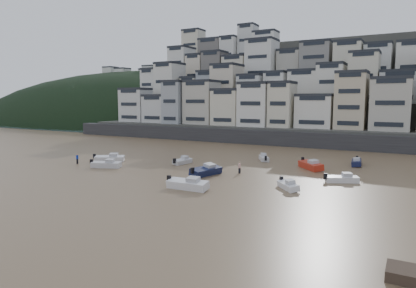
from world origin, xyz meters
The scene contains 17 objects.
ground centered at (0.00, 0.00, 0.00)m, with size 400.00×400.00×0.00m, color olive.
sea_strip centered at (-110.00, 145.00, 0.01)m, with size 340.00×340.00×0.00m, color #42595F.
harbor_wall centered at (10.00, 65.00, 1.75)m, with size 140.00×3.00×3.50m, color #38383A.
hillside centered at (14.73, 104.84, 13.01)m, with size 141.04×66.00×50.00m.
headland centered at (-95.00, 135.00, 0.02)m, with size 216.00×135.00×53.33m.
boat_a centered at (9.14, 16.99, 0.79)m, with size 5.78×1.89×1.58m, color white, non-canonical shape.
boat_b centered at (19.94, 22.96, 0.59)m, with size 4.35×1.42×1.19m, color white, non-canonical shape.
boat_c centered at (6.94, 25.48, 0.81)m, with size 5.92×1.94×1.61m, color #141B3F, non-canonical shape.
boat_d centered at (25.07, 30.24, 0.63)m, with size 4.63×1.51×1.26m, color white, non-canonical shape.
boat_e centered at (19.03, 37.88, 0.82)m, with size 6.00×1.96×1.64m, color #B02715, non-canonical shape.
boat_f centered at (-1.31, 31.92, 0.61)m, with size 4.46×1.46×1.22m, color silver, non-canonical shape.
boat_h centered at (9.62, 42.05, 0.63)m, with size 4.60×1.51×1.26m, color silver, non-canonical shape.
boat_i centered at (24.96, 44.93, 0.68)m, with size 4.98×1.63×1.36m, color #13183C, non-canonical shape.
boat_j centered at (-10.25, 22.98, 0.72)m, with size 5.27×1.73×1.44m, color silver, non-canonical shape.
boat_k centered at (-13.91, 27.56, 0.76)m, with size 5.61×1.84×1.53m, color silver, non-canonical shape.
person_blue centered at (-17.22, 23.25, 0.87)m, with size 0.44×0.44×1.74m, color #1630A5, non-canonical shape.
person_pink centered at (10.61, 29.20, 0.87)m, with size 0.44×0.44×1.74m, color beige, non-canonical shape.
Camera 1 is at (33.02, -20.67, 10.90)m, focal length 32.00 mm.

